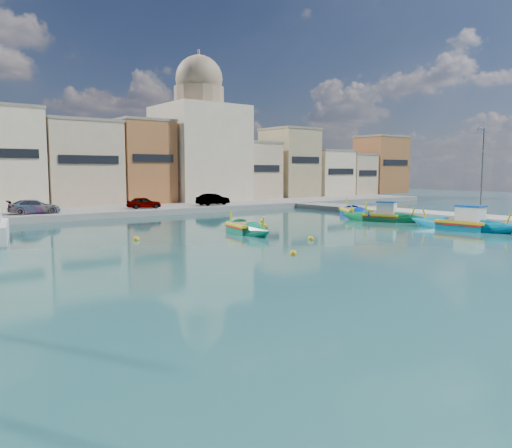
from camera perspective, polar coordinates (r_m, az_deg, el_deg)
name	(u,v)px	position (r m, az deg, el deg)	size (l,w,h in m)	color
ground	(416,251)	(28.97, 17.84, -2.93)	(160.00, 160.00, 0.00)	#14363E
north_quay	(158,209)	(53.93, -11.16, 1.65)	(80.00, 8.00, 0.60)	gray
north_townhouses	(180,166)	(63.38, -8.72, 6.59)	(83.20, 7.87, 10.19)	tan
church_block	(200,139)	(65.69, -6.46, 9.58)	(10.00, 10.00, 19.10)	beige
quay_street_lamp	(481,171)	(46.65, 24.37, 5.50)	(1.18, 0.16, 8.00)	#595B60
parked_cars	(124,203)	(50.72, -14.88, 2.32)	(22.84, 2.20, 1.27)	#4C1919
luzzu_turquoise_cabin	(464,225)	(40.44, 22.65, -0.11)	(2.77, 9.08, 2.87)	#007399
luzzu_blue_cabin	(382,217)	(45.12, 14.21, 0.75)	(4.76, 7.57, 2.65)	#0B7438
luzzu_cyan_mid	(356,214)	(48.64, 11.32, 1.16)	(7.02, 9.09, 2.79)	#0027A3
luzzu_green	(246,229)	(35.55, -1.16, -0.59)	(3.20, 7.62, 2.33)	#0B7752
mooring_buoys	(355,236)	(33.74, 11.22, -1.36)	(24.10, 23.19, 0.36)	yellow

